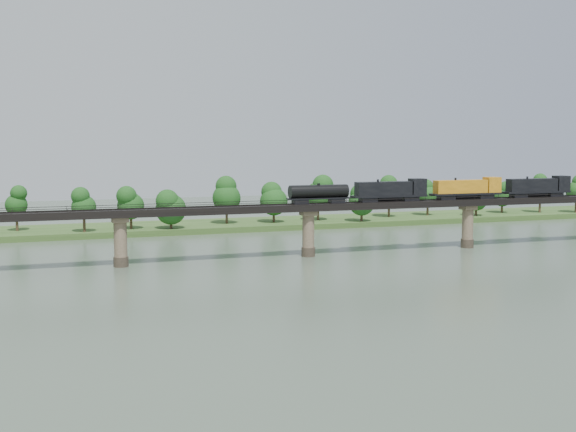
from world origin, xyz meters
name	(u,v)px	position (x,y,z in m)	size (l,w,h in m)	color
ground	(367,282)	(0.00, 0.00, 0.00)	(400.00, 400.00, 0.00)	#3D4D3D
far_bank	(242,225)	(0.00, 85.00, 0.80)	(300.00, 24.00, 1.60)	#315120
bridge	(308,231)	(0.00, 30.00, 5.46)	(236.00, 30.00, 11.50)	#473A2D
bridge_superstructure	(308,202)	(0.00, 30.00, 11.79)	(220.00, 4.90, 0.75)	black
far_treeline	(217,199)	(-8.21, 80.52, 8.83)	(289.06, 17.54, 13.60)	#382619
freight_train	(442,189)	(32.81, 30.00, 13.90)	(72.86, 2.84, 5.02)	black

